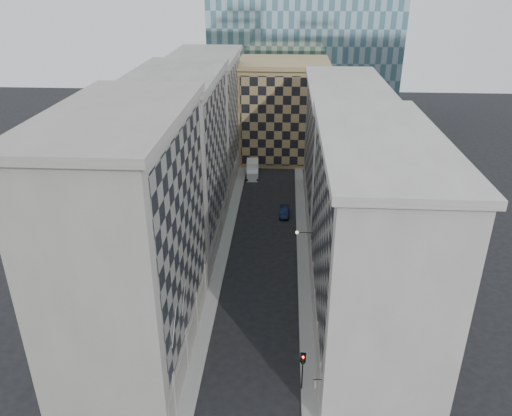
% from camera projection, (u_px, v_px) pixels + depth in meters
% --- Properties ---
extents(sidewalk_west, '(1.50, 100.00, 0.15)m').
position_uv_depth(sidewalk_west, '(224.00, 250.00, 66.39)').
color(sidewalk_west, gray).
rests_on(sidewalk_west, ground).
extents(sidewalk_east, '(1.50, 100.00, 0.15)m').
position_uv_depth(sidewalk_east, '(303.00, 252.00, 65.82)').
color(sidewalk_east, gray).
rests_on(sidewalk_east, ground).
extents(bldg_left_a, '(10.80, 22.80, 23.70)m').
position_uv_depth(bldg_left_a, '(132.00, 240.00, 44.53)').
color(bldg_left_a, gray).
rests_on(bldg_left_a, ground).
extents(bldg_left_b, '(10.80, 22.80, 22.70)m').
position_uv_depth(bldg_left_b, '(181.00, 162.00, 64.60)').
color(bldg_left_b, gray).
rests_on(bldg_left_b, ground).
extents(bldg_left_c, '(10.80, 22.80, 21.70)m').
position_uv_depth(bldg_left_c, '(206.00, 120.00, 84.66)').
color(bldg_left_c, gray).
rests_on(bldg_left_c, ground).
extents(bldg_right_a, '(10.80, 26.80, 20.70)m').
position_uv_depth(bldg_right_a, '(370.00, 241.00, 47.60)').
color(bldg_right_a, '#A8A39A').
rests_on(bldg_right_a, ground).
extents(bldg_right_b, '(10.80, 28.80, 19.70)m').
position_uv_depth(bldg_right_b, '(342.00, 153.00, 72.17)').
color(bldg_right_b, '#A8A39A').
rests_on(bldg_right_b, ground).
extents(tan_block, '(16.80, 14.80, 18.80)m').
position_uv_depth(tan_block, '(283.00, 110.00, 96.20)').
color(tan_block, tan).
rests_on(tan_block, ground).
extents(church_tower, '(7.20, 7.20, 51.50)m').
position_uv_depth(church_tower, '(276.00, 8.00, 101.55)').
color(church_tower, '#2F2B25').
rests_on(church_tower, ground).
extents(flagpoles_left, '(0.10, 6.33, 2.33)m').
position_uv_depth(flagpoles_left, '(179.00, 312.00, 41.38)').
color(flagpoles_left, gray).
rests_on(flagpoles_left, ground).
extents(bracket_lamp, '(1.98, 0.36, 0.36)m').
position_uv_depth(bracket_lamp, '(299.00, 232.00, 57.83)').
color(bracket_lamp, black).
rests_on(bracket_lamp, ground).
extents(traffic_light, '(0.49, 0.42, 3.90)m').
position_uv_depth(traffic_light, '(303.00, 364.00, 42.98)').
color(traffic_light, black).
rests_on(traffic_light, sidewalk_east).
extents(box_truck, '(2.36, 5.24, 2.82)m').
position_uv_depth(box_truck, '(252.00, 170.00, 89.94)').
color(box_truck, white).
rests_on(box_truck, ground).
extents(dark_car, '(1.44, 3.98, 1.30)m').
position_uv_depth(dark_car, '(284.00, 212.00, 75.61)').
color(dark_car, '#0F1838').
rests_on(dark_car, ground).
extents(shop_sign, '(0.71, 0.62, 0.69)m').
position_uv_depth(shop_sign, '(315.00, 382.00, 39.84)').
color(shop_sign, black).
rests_on(shop_sign, ground).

